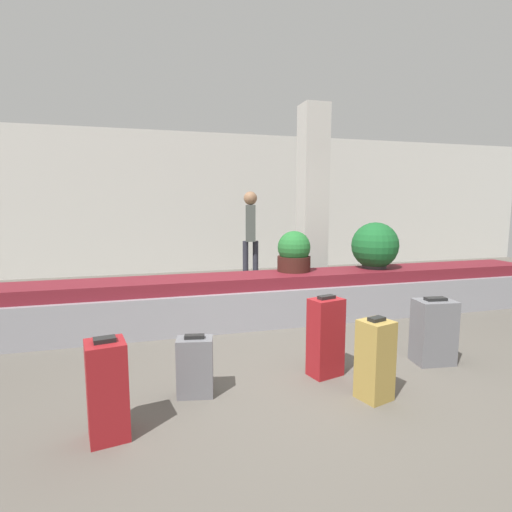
{
  "coord_description": "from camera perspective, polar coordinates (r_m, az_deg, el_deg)",
  "views": [
    {
      "loc": [
        -1.42,
        -3.32,
        1.59
      ],
      "look_at": [
        0.0,
        1.72,
        0.9
      ],
      "focal_mm": 28.0,
      "sensor_mm": 36.0,
      "label": 1
    }
  ],
  "objects": [
    {
      "name": "carousel",
      "position": [
        5.39,
        0.0,
        -6.22
      ],
      "size": [
        8.91,
        0.8,
        0.65
      ],
      "color": "gray",
      "rests_on": "ground_plane"
    },
    {
      "name": "suitcase_3",
      "position": [
        3.01,
        -20.5,
        -17.47
      ],
      "size": [
        0.3,
        0.3,
        0.71
      ],
      "rotation": [
        0.0,
        0.0,
        0.18
      ],
      "color": "maroon",
      "rests_on": "ground_plane"
    },
    {
      "name": "suitcase_4",
      "position": [
        3.82,
        9.91,
        -11.31
      ],
      "size": [
        0.34,
        0.27,
        0.76
      ],
      "rotation": [
        0.0,
        0.0,
        0.25
      ],
      "color": "maroon",
      "rests_on": "ground_plane"
    },
    {
      "name": "potted_plant_0",
      "position": [
        5.58,
        5.44,
        0.49
      ],
      "size": [
        0.46,
        0.46,
        0.56
      ],
      "color": "#381914",
      "rests_on": "carousel"
    },
    {
      "name": "ground_plane",
      "position": [
        3.95,
        7.08,
        -16.32
      ],
      "size": [
        18.0,
        18.0,
        0.0
      ],
      "primitive_type": "plane",
      "color": "#59544C"
    },
    {
      "name": "back_wall",
      "position": [
        9.46,
        -7.15,
        7.53
      ],
      "size": [
        18.0,
        0.06,
        3.2
      ],
      "color": "beige",
      "rests_on": "ground_plane"
    },
    {
      "name": "pillar",
      "position": [
        6.83,
        8.04,
        7.53
      ],
      "size": [
        0.42,
        0.42,
        3.2
      ],
      "color": "beige",
      "rests_on": "ground_plane"
    },
    {
      "name": "suitcase_0",
      "position": [
        3.48,
        16.64,
        -14.01
      ],
      "size": [
        0.29,
        0.29,
        0.69
      ],
      "rotation": [
        0.0,
        0.0,
        0.28
      ],
      "color": "#A3843D",
      "rests_on": "ground_plane"
    },
    {
      "name": "suitcase_2",
      "position": [
        3.47,
        -8.7,
        -15.34
      ],
      "size": [
        0.32,
        0.24,
        0.52
      ],
      "rotation": [
        0.0,
        0.0,
        -0.19
      ],
      "color": "slate",
      "rests_on": "ground_plane"
    },
    {
      "name": "suitcase_1",
      "position": [
        4.42,
        24.04,
        -9.81
      ],
      "size": [
        0.41,
        0.31,
        0.67
      ],
      "rotation": [
        0.0,
        0.0,
        -0.13
      ],
      "color": "slate",
      "rests_on": "ground_plane"
    },
    {
      "name": "potted_plant_1",
      "position": [
        6.07,
        16.63,
        1.32
      ],
      "size": [
        0.68,
        0.68,
        0.68
      ],
      "color": "#2D2D2D",
      "rests_on": "carousel"
    },
    {
      "name": "traveler_0",
      "position": [
        7.66,
        -0.79,
        3.88
      ],
      "size": [
        0.31,
        0.35,
        1.82
      ],
      "rotation": [
        0.0,
        0.0,
        1.34
      ],
      "color": "#282833",
      "rests_on": "ground_plane"
    }
  ]
}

